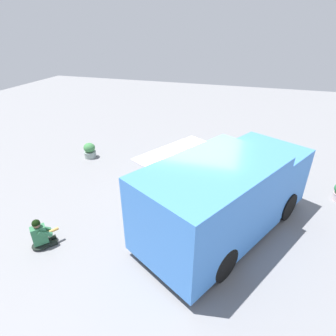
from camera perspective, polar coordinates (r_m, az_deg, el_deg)
The scene contains 4 objects.
ground_plane at distance 8.79m, azimuth 4.99°, elevation -8.71°, with size 40.00×40.00×0.00m, color gray.
food_truck at distance 7.53m, azimuth 12.19°, elevation -5.93°, with size 4.71×5.81×2.30m.
person_customer at distance 8.04m, azimuth -25.25°, elevation -12.86°, with size 0.71×0.74×0.88m.
planter_flowering_near at distance 12.38m, azimuth -16.22°, elevation 3.59°, with size 0.52×0.52×0.67m.
Camera 1 is at (-1.33, 6.90, 5.28)m, focal length 28.83 mm.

